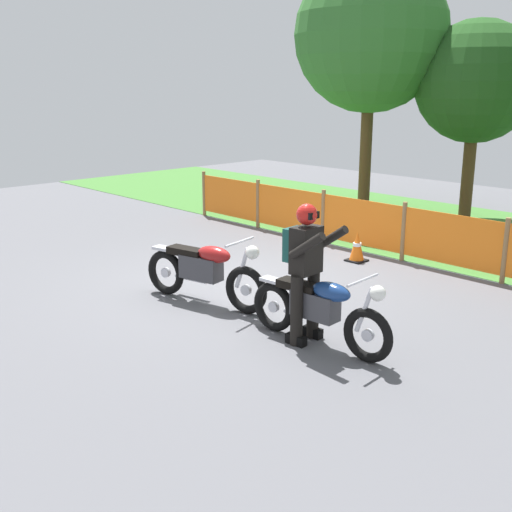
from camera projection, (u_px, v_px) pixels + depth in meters
name	position (u px, v px, depth m)	size (l,w,h in m)	color
ground	(246.00, 284.00, 9.84)	(24.00, 24.00, 0.02)	#5B5B60
grass_verge	(439.00, 228.00, 13.63)	(24.00, 5.59, 0.01)	#427A33
barrier_fence	(361.00, 223.00, 11.62)	(9.29, 0.08, 1.05)	olive
tree_leftmost	(371.00, 35.00, 14.25)	(3.49, 3.49, 5.86)	brown
tree_near_left	(476.00, 82.00, 13.86)	(2.69, 2.69, 4.42)	brown
motorcycle_lead	(205.00, 270.00, 8.82)	(2.10, 0.71, 1.00)	black
motorcycle_trailing	(319.00, 309.00, 7.38)	(2.02, 0.59, 0.95)	black
rider_trailing	(305.00, 265.00, 7.40)	(0.70, 0.57, 1.69)	black
traffic_cone	(357.00, 247.00, 11.02)	(0.32, 0.32, 0.53)	black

